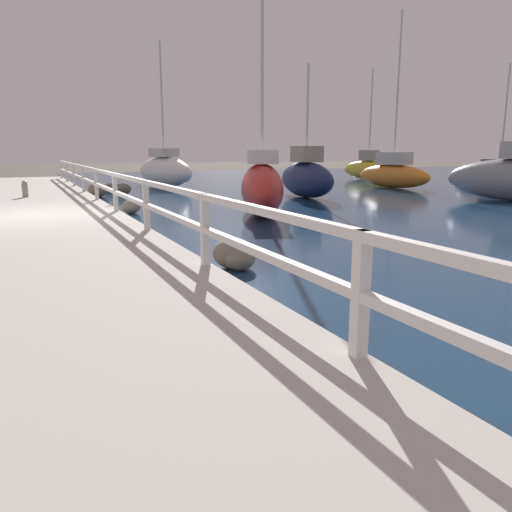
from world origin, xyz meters
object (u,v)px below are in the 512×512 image
at_px(mooring_bollard, 25,189).
at_px(sailboat_red, 262,187).
at_px(sailboat_orange, 393,173).
at_px(sailboat_black, 499,174).
at_px(sailboat_navy, 306,177).
at_px(sailboat_yellow, 368,168).
at_px(sailboat_white, 164,170).

xyz_separation_m(mooring_bollard, sailboat_red, (6.06, -4.67, 0.19)).
height_order(mooring_bollard, sailboat_orange, sailboat_orange).
relative_size(mooring_bollard, sailboat_red, 0.08).
xyz_separation_m(sailboat_red, sailboat_orange, (10.22, 6.47, -0.09)).
xyz_separation_m(sailboat_black, sailboat_navy, (-13.16, -2.04, 0.22)).
bearing_deg(sailboat_orange, sailboat_red, -152.46).
distance_m(mooring_bollard, sailboat_red, 7.65).
distance_m(sailboat_black, sailboat_navy, 13.32).
xyz_separation_m(sailboat_orange, sailboat_navy, (-6.41, -2.55, 0.08)).
distance_m(sailboat_yellow, sailboat_navy, 13.30).
distance_m(sailboat_yellow, sailboat_red, 18.76).
xyz_separation_m(sailboat_yellow, sailboat_navy, (-9.87, -8.92, 0.08)).
xyz_separation_m(mooring_bollard, sailboat_yellow, (19.74, 8.17, 0.10)).
relative_size(sailboat_orange, sailboat_navy, 1.63).
relative_size(sailboat_black, sailboat_orange, 0.76).
distance_m(mooring_bollard, sailboat_navy, 9.90).
height_order(sailboat_black, sailboat_navy, sailboat_black).
bearing_deg(sailboat_navy, sailboat_white, 119.31).
relative_size(mooring_bollard, sailboat_white, 0.08).
xyz_separation_m(sailboat_white, sailboat_orange, (9.82, -5.46, -0.11)).
height_order(sailboat_orange, sailboat_navy, sailboat_orange).
bearing_deg(sailboat_orange, sailboat_navy, -163.13).
xyz_separation_m(sailboat_red, sailboat_navy, (3.81, 3.92, -0.01)).
bearing_deg(sailboat_white, sailboat_red, -102.58).
relative_size(sailboat_white, sailboat_yellow, 1.04).
height_order(sailboat_black, sailboat_red, sailboat_red).
bearing_deg(sailboat_yellow, sailboat_navy, -149.83).
xyz_separation_m(mooring_bollard, sailboat_orange, (16.28, 1.80, 0.10)).
distance_m(mooring_bollard, sailboat_black, 23.07).
distance_m(sailboat_white, sailboat_black, 17.61).
distance_m(sailboat_white, sailboat_red, 11.93).
xyz_separation_m(sailboat_yellow, sailboat_orange, (-3.45, -6.37, -0.00)).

